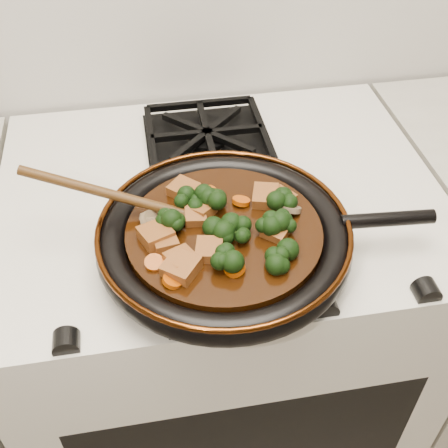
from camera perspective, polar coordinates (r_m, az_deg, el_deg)
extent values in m
cube|color=silver|center=(1.30, -0.35, -11.83)|extent=(0.76, 0.60, 0.90)
cylinder|color=black|center=(0.83, 0.00, -1.86)|extent=(0.35, 0.35, 0.01)
torus|color=black|center=(0.82, 0.00, -1.42)|extent=(0.37, 0.37, 0.04)
torus|color=#4A220A|center=(0.81, 0.00, -0.36)|extent=(0.37, 0.37, 0.01)
cylinder|color=black|center=(0.86, 16.28, 0.47)|extent=(0.14, 0.03, 0.02)
cylinder|color=black|center=(0.82, 0.00, -1.07)|extent=(0.29, 0.29, 0.02)
cube|color=brown|center=(0.77, -1.49, -2.70)|extent=(0.05, 0.05, 0.02)
cube|color=brown|center=(0.78, -6.02, -1.88)|extent=(0.04, 0.04, 0.02)
cube|color=brown|center=(0.75, -4.36, -4.48)|extent=(0.06, 0.06, 0.03)
cube|color=brown|center=(0.80, 5.33, -0.65)|extent=(0.05, 0.05, 0.02)
cube|color=brown|center=(0.85, 5.86, 2.52)|extent=(0.05, 0.05, 0.02)
cube|color=brown|center=(0.82, -2.93, 0.78)|extent=(0.03, 0.04, 0.02)
cube|color=brown|center=(0.76, -4.39, -3.72)|extent=(0.05, 0.05, 0.03)
cube|color=brown|center=(0.83, -2.31, 1.42)|extent=(0.05, 0.05, 0.03)
cube|color=brown|center=(0.87, -4.10, 3.45)|extent=(0.05, 0.06, 0.02)
cube|color=brown|center=(0.85, 4.24, 2.71)|extent=(0.05, 0.05, 0.03)
cube|color=brown|center=(0.79, -6.93, -1.21)|extent=(0.06, 0.06, 0.03)
cylinder|color=#A53E04|center=(0.74, -5.24, -5.71)|extent=(0.03, 0.03, 0.02)
cylinder|color=#A53E04|center=(0.85, 1.75, 2.35)|extent=(0.03, 0.03, 0.02)
cylinder|color=#A53E04|center=(0.76, -7.12, -3.93)|extent=(0.03, 0.03, 0.01)
cylinder|color=#A53E04|center=(0.86, -1.63, 3.08)|extent=(0.03, 0.03, 0.02)
cylinder|color=#A53E04|center=(0.83, -3.47, 0.90)|extent=(0.03, 0.03, 0.02)
cylinder|color=#A53E04|center=(0.75, 1.09, -4.54)|extent=(0.03, 0.03, 0.02)
cylinder|color=brown|center=(0.82, -7.33, 0.49)|extent=(0.05, 0.05, 0.03)
cylinder|color=brown|center=(0.82, -7.44, 0.12)|extent=(0.04, 0.04, 0.04)
cylinder|color=brown|center=(0.84, 6.81, 1.53)|extent=(0.04, 0.04, 0.02)
ellipsoid|color=#43270E|center=(0.83, -3.42, 0.86)|extent=(0.06, 0.05, 0.02)
cylinder|color=#43270E|center=(0.83, -11.91, 3.10)|extent=(0.02, 0.02, 0.25)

